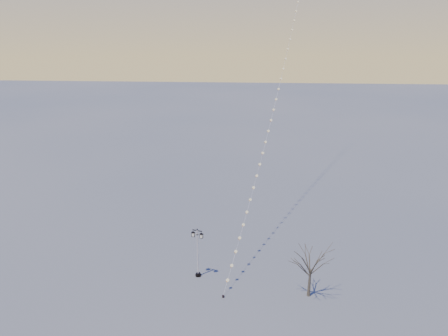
# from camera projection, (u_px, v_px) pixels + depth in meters

# --- Properties ---
(ground) EXTENTS (300.00, 300.00, 0.00)m
(ground) POSITION_uv_depth(u_px,v_px,m) (199.00, 291.00, 32.93)
(ground) COLOR #5B5E5C
(ground) RESTS_ON ground
(street_lamp) EXTENTS (1.14, 0.63, 4.64)m
(street_lamp) POSITION_uv_depth(u_px,v_px,m) (198.00, 250.00, 34.20)
(street_lamp) COLOR black
(street_lamp) RESTS_ON ground
(bare_tree) EXTENTS (2.61, 2.61, 4.33)m
(bare_tree) POSITION_uv_depth(u_px,v_px,m) (311.00, 264.00, 31.41)
(bare_tree) COLOR #4A4130
(bare_tree) RESTS_ON ground
(kite_train) EXTENTS (11.30, 41.58, 38.77)m
(kite_train) POSITION_uv_depth(u_px,v_px,m) (284.00, 44.00, 44.94)
(kite_train) COLOR black
(kite_train) RESTS_ON ground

